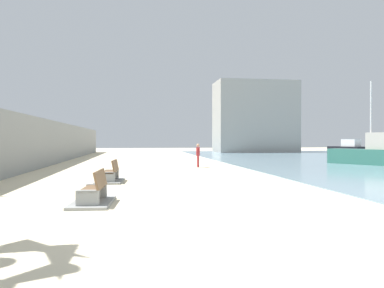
% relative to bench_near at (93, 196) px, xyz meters
% --- Properties ---
extents(ground_plane, '(120.00, 120.00, 0.00)m').
position_rel_bench_near_xyz_m(ground_plane, '(2.19, 15.10, -0.23)').
color(ground_plane, beige).
extents(seawall, '(0.80, 64.00, 3.30)m').
position_rel_bench_near_xyz_m(seawall, '(-5.31, 15.10, 1.42)').
color(seawall, gray).
rests_on(seawall, ground).
extents(bench_near, '(1.23, 2.17, 0.98)m').
position_rel_bench_near_xyz_m(bench_near, '(0.00, 0.00, 0.00)').
color(bench_near, gray).
rests_on(bench_near, ground).
extents(bench_far, '(1.22, 2.16, 0.98)m').
position_rel_bench_near_xyz_m(bench_far, '(0.10, 5.66, 0.00)').
color(bench_far, gray).
rests_on(bench_far, ground).
extents(person_walking, '(0.29, 0.49, 1.60)m').
position_rel_bench_near_xyz_m(person_walking, '(5.36, 13.80, 0.69)').
color(person_walking, '#B22D33').
rests_on(person_walking, ground).
extents(boat_far_right, '(4.66, 6.71, 6.11)m').
position_rel_bench_near_xyz_m(boat_far_right, '(18.51, 13.42, 0.68)').
color(boat_far_right, '#337060').
rests_on(boat_far_right, water_bay).
extents(boat_distant, '(2.92, 4.56, 1.90)m').
position_rel_bench_near_xyz_m(boat_distant, '(25.56, 29.10, 0.52)').
color(boat_distant, black).
rests_on(boat_distant, water_bay).
extents(harbor_building, '(12.00, 6.00, 10.60)m').
position_rel_bench_near_xyz_m(harbor_building, '(18.97, 43.10, 5.07)').
color(harbor_building, '#9E9E99').
rests_on(harbor_building, ground).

